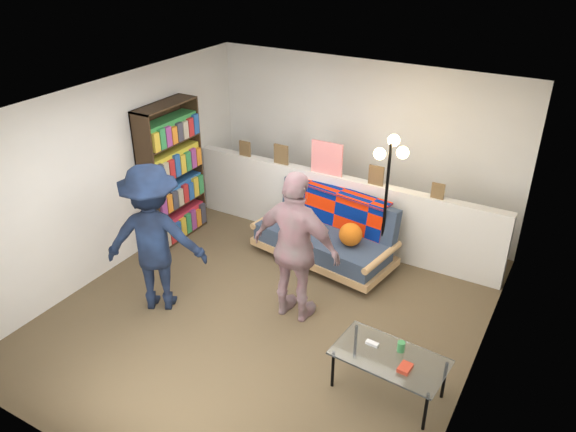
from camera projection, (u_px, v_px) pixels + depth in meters
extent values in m
plane|color=brown|center=(271.00, 310.00, 6.50)|extent=(5.00, 5.00, 0.00)
cube|color=silver|center=(362.00, 146.00, 7.86)|extent=(4.50, 0.10, 2.40)
cube|color=silver|center=(114.00, 176.00, 6.93)|extent=(0.10, 5.00, 2.40)
cube|color=silver|center=(486.00, 279.00, 4.95)|extent=(0.10, 5.00, 2.40)
cube|color=white|center=(267.00, 109.00, 5.38)|extent=(4.50, 5.00, 0.10)
cube|color=silver|center=(339.00, 210.00, 7.65)|extent=(4.45, 0.15, 1.00)
cube|color=brown|center=(245.00, 149.00, 8.00)|extent=(0.18, 0.02, 0.22)
cube|color=brown|center=(281.00, 154.00, 7.73)|extent=(0.22, 0.02, 0.28)
cube|color=white|center=(327.00, 158.00, 7.38)|extent=(0.45, 0.02, 0.45)
cube|color=brown|center=(376.00, 175.00, 7.12)|extent=(0.20, 0.02, 0.26)
cube|color=brown|center=(438.00, 191.00, 6.78)|extent=(0.16, 0.02, 0.20)
cube|color=tan|center=(323.00, 251.00, 7.38)|extent=(1.94, 1.09, 0.10)
cube|color=#2F3E54|center=(321.00, 242.00, 7.27)|extent=(1.83, 0.94, 0.23)
cube|color=#2F3E54|center=(338.00, 212.00, 7.38)|extent=(1.76, 0.49, 0.55)
cylinder|color=tan|center=(272.00, 215.00, 7.75)|extent=(0.21, 0.83, 0.09)
cylinder|color=tan|center=(382.00, 257.00, 6.79)|extent=(0.21, 0.83, 0.09)
cube|color=navy|center=(335.00, 214.00, 7.33)|extent=(1.40, 0.31, 0.50)
cube|color=navy|center=(341.00, 192.00, 7.29)|extent=(1.42, 0.45, 0.03)
sphere|color=#D15912|center=(351.00, 235.00, 6.91)|extent=(0.29, 0.29, 0.29)
cube|color=black|center=(163.00, 171.00, 7.68)|extent=(0.02, 0.96, 1.92)
cube|color=black|center=(148.00, 185.00, 7.25)|extent=(0.32, 0.02, 1.92)
cube|color=black|center=(193.00, 161.00, 7.97)|extent=(0.32, 0.02, 1.92)
cube|color=black|center=(164.00, 104.00, 7.16)|extent=(0.32, 0.96, 0.02)
cube|color=black|center=(178.00, 233.00, 8.05)|extent=(0.32, 0.96, 0.04)
cube|color=black|center=(175.00, 202.00, 7.82)|extent=(0.32, 0.92, 0.02)
cube|color=black|center=(171.00, 173.00, 7.61)|extent=(0.32, 0.92, 0.02)
cube|color=black|center=(168.00, 142.00, 7.40)|extent=(0.32, 0.92, 0.02)
cube|color=red|center=(178.00, 222.00, 7.95)|extent=(0.24, 0.90, 0.32)
cube|color=#265BA5|center=(175.00, 192.00, 7.73)|extent=(0.24, 0.90, 0.30)
cube|color=gold|center=(171.00, 161.00, 7.52)|extent=(0.24, 0.90, 0.32)
cube|color=#328A3E|center=(168.00, 130.00, 7.31)|extent=(0.24, 0.90, 0.30)
cylinder|color=black|center=(333.00, 369.00, 5.35)|extent=(0.03, 0.03, 0.41)
cylinder|color=black|center=(425.00, 412.00, 4.89)|extent=(0.03, 0.03, 0.41)
cylinder|color=black|center=(355.00, 343.00, 5.68)|extent=(0.03, 0.03, 0.41)
cylinder|color=black|center=(444.00, 381.00, 5.22)|extent=(0.03, 0.03, 0.41)
cube|color=silver|center=(390.00, 357.00, 5.18)|extent=(1.08, 0.65, 0.02)
cube|color=silver|center=(372.00, 343.00, 5.31)|extent=(0.13, 0.06, 0.03)
cube|color=red|center=(405.00, 368.00, 5.02)|extent=(0.11, 0.15, 0.04)
cylinder|color=#3A8B49|center=(401.00, 347.00, 5.22)|extent=(0.08, 0.08, 0.10)
cylinder|color=black|center=(379.00, 270.00, 7.21)|extent=(0.30, 0.30, 0.03)
cylinder|color=black|center=(385.00, 211.00, 6.81)|extent=(0.05, 0.05, 1.74)
sphere|color=#FFC672|center=(380.00, 154.00, 6.55)|extent=(0.14, 0.14, 0.14)
sphere|color=#FFC672|center=(403.00, 153.00, 6.39)|extent=(0.14, 0.14, 0.14)
sphere|color=#FFC672|center=(394.00, 140.00, 6.51)|extent=(0.14, 0.14, 0.14)
imported|color=black|center=(154.00, 239.00, 6.21)|extent=(1.30, 1.10, 1.75)
imported|color=#CC8493|center=(296.00, 248.00, 6.02)|extent=(1.04, 0.45, 1.76)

